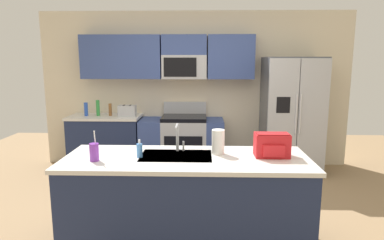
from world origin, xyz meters
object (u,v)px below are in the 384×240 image
Objects in this scene: toaster at (127,111)px; refrigerator at (291,116)px; bottle_blue at (86,109)px; sink_faucet at (178,135)px; range_oven at (182,143)px; paper_towel_roll at (218,142)px; drink_cup_purple at (94,152)px; bottle_green at (98,108)px; pepper_mill at (110,110)px; backpack at (272,144)px; soap_dispenser at (140,150)px.

refrigerator is at bearing -0.42° from toaster.
sink_faucet is at bearing -52.09° from bottle_blue.
toaster is 1.28× the size of bottle_blue.
range_oven is 2.36m from paper_towel_roll.
refrigerator is at bearing 51.46° from sink_faucet.
bottle_blue is at bearing 177.91° from toaster.
refrigerator is 6.56× the size of drink_cup_purple.
paper_towel_roll is at bearing -57.74° from toaster.
range_oven is 1.67m from bottle_blue.
paper_towel_roll is at bearing -77.61° from range_oven.
paper_towel_roll is (0.49, -2.23, 0.58)m from range_oven.
bottle_green is 0.91× the size of drink_cup_purple.
bottle_blue is at bearing 179.24° from refrigerator.
bottle_blue is at bearing 133.06° from paper_towel_roll.
paper_towel_roll is at bearing -53.21° from pepper_mill.
paper_towel_roll is (1.13, 0.27, 0.04)m from drink_cup_purple.
sink_faucet is 1.00× the size of drink_cup_purple.
bottle_green is at bearing 106.44° from drink_cup_purple.
backpack is at bearing -108.82° from refrigerator.
soap_dispenser is at bearing -60.69° from bottle_blue.
pepper_mill is 0.71× the size of sink_faucet.
drink_cup_purple is at bearing -73.56° from bottle_green.
soap_dispenser is at bearing -177.07° from backpack.
soap_dispenser is (-0.25, -2.37, 0.53)m from range_oven.
sink_faucet is at bearing -55.65° from bottle_green.
drink_cup_purple is at bearing -84.33° from toaster.
soap_dispenser is (-0.35, -0.21, -0.10)m from sink_faucet.
soap_dispenser is 0.76m from paper_towel_roll.
paper_towel_roll reaches higher than pepper_mill.
bottle_green is at bearing 175.31° from toaster.
bottle_blue is (-3.33, 0.04, 0.08)m from refrigerator.
sink_faucet is at bearing -59.54° from pepper_mill.
toaster reaches higher than soap_dispenser.
bottle_green is 1.51× the size of soap_dispenser.
backpack is at bearing -41.62° from bottle_blue.
bottle_blue is at bearing -178.99° from range_oven.
paper_towel_roll is (1.38, -2.18, 0.03)m from toaster.
pepper_mill is 0.39m from bottle_blue.
sink_faucet reaches higher than bottle_green.
toaster is 1.65× the size of soap_dispenser.
range_oven is at bearing 92.45° from sink_faucet.
drink_cup_purple is (0.24, -2.45, -0.01)m from toaster.
paper_towel_roll is at bearing 10.54° from soap_dispenser.
sink_faucet is 0.88× the size of backpack.
toaster is at bearing 122.26° from paper_towel_roll.
bottle_green reaches higher than soap_dispenser.
drink_cup_purple reaches higher than toaster.
refrigerator reaches higher than sink_faucet.
refrigerator is at bearing -1.36° from pepper_mill.
pepper_mill is 0.92× the size of bottle_blue.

